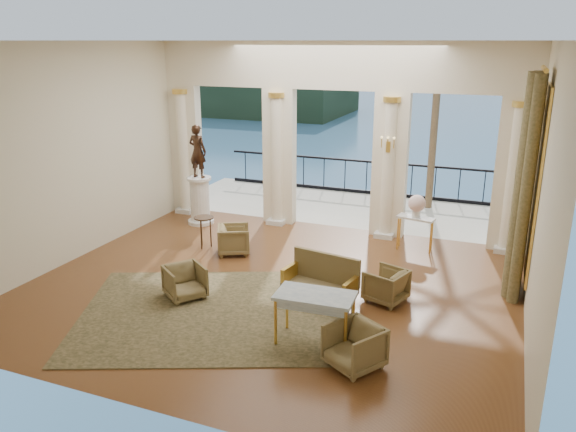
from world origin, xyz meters
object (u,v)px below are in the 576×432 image
at_px(armchair_c, 386,284).
at_px(console_table, 416,223).
at_px(armchair_a, 185,280).
at_px(game_table, 315,299).
at_px(side_table, 204,221).
at_px(pedestal, 200,201).
at_px(settee, 322,279).
at_px(armchair_d, 234,238).
at_px(statue, 198,151).
at_px(armchair_b, 354,345).

bearing_deg(armchair_c, console_table, -162.17).
distance_m(armchair_a, game_table, 2.82).
relative_size(console_table, side_table, 1.20).
distance_m(armchair_a, pedestal, 4.42).
bearing_deg(side_table, pedestal, 123.04).
distance_m(armchair_c, settee, 1.15).
distance_m(armchair_d, pedestal, 2.40).
xyz_separation_m(settee, side_table, (-3.36, 1.67, 0.18)).
bearing_deg(armchair_a, console_table, -3.85).
distance_m(armchair_c, game_table, 2.02).
xyz_separation_m(statue, console_table, (5.43, 0.09, -1.24)).
bearing_deg(settee, armchair_d, 158.97).
distance_m(armchair_c, side_table, 4.60).
distance_m(settee, game_table, 1.49).
bearing_deg(game_table, settee, 101.02).
bearing_deg(side_table, settee, -26.41).
relative_size(armchair_d, console_table, 0.81).
xyz_separation_m(armchair_a, console_table, (3.46, 4.03, 0.30)).
bearing_deg(armchair_d, armchair_c, -134.65).
bearing_deg(game_table, armchair_c, 66.02).
distance_m(pedestal, statue, 1.29).
height_order(armchair_a, statue, statue).
height_order(armchair_b, console_table, console_table).
bearing_deg(statue, armchair_d, 144.16).
bearing_deg(pedestal, armchair_b, -42.75).
bearing_deg(settee, armchair_a, -151.43).
distance_m(armchair_b, pedestal, 7.41).
relative_size(armchair_c, statue, 0.50).
xyz_separation_m(armchair_b, side_table, (-4.46, 3.53, 0.26)).
bearing_deg(armchair_c, game_table, -2.37).
bearing_deg(game_table, console_table, 77.92).
xyz_separation_m(settee, pedestal, (-4.33, 3.17, 0.15)).
relative_size(armchair_c, console_table, 0.78).
bearing_deg(pedestal, statue, 0.00).
bearing_deg(armchair_a, pedestal, 63.36).
xyz_separation_m(armchair_a, armchair_b, (3.47, -1.08, 0.02)).
relative_size(settee, console_table, 1.63).
distance_m(armchair_a, statue, 4.67).
bearing_deg(armchair_b, statue, 169.39).
bearing_deg(game_table, pedestal, 132.62).
distance_m(armchair_d, statue, 2.84).
height_order(armchair_a, armchair_d, armchair_d).
height_order(pedestal, console_table, pedestal).
xyz_separation_m(armchair_b, settee, (-1.10, 1.86, 0.07)).
distance_m(armchair_b, settee, 2.16).
height_order(game_table, pedestal, pedestal).
relative_size(armchair_d, game_table, 0.56).
distance_m(statue, side_table, 2.19).
bearing_deg(pedestal, console_table, 0.94).
distance_m(armchair_d, side_table, 0.85).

